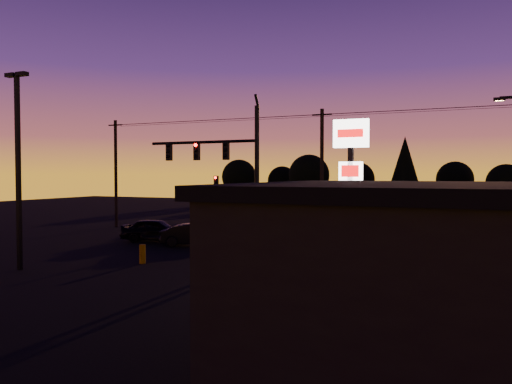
# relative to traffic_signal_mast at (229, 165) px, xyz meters

# --- Properties ---
(ground) EXTENTS (120.00, 120.00, 0.00)m
(ground) POSITION_rel_traffic_signal_mast_xyz_m (0.10, -3.99, -4.94)
(ground) COLOR black
(ground) RESTS_ON ground
(lane_arrow) EXTENTS (1.20, 3.10, 0.01)m
(lane_arrow) POSITION_rel_traffic_signal_mast_xyz_m (0.60, -2.33, -4.93)
(lane_arrow) COLOR beige
(lane_arrow) RESTS_ON ground
(traffic_signal_mast) EXTENTS (6.79, 0.52, 8.58)m
(traffic_signal_mast) POSITION_rel_traffic_signal_mast_xyz_m (0.00, 0.00, 0.00)
(traffic_signal_mast) COLOR black
(traffic_signal_mast) RESTS_ON ground
(secondary_signal) EXTENTS (0.30, 0.31, 4.35)m
(secondary_signal) POSITION_rel_traffic_signal_mast_xyz_m (-4.90, 7.49, -2.07)
(secondary_signal) COLOR black
(secondary_signal) RESTS_ON ground
(parking_lot_light) EXTENTS (1.25, 0.30, 9.14)m
(parking_lot_light) POSITION_rel_traffic_signal_mast_xyz_m (-7.40, -6.99, 0.33)
(parking_lot_light) COLOR black
(parking_lot_light) RESTS_ON ground
(pylon_sign) EXTENTS (1.50, 0.28, 6.80)m
(pylon_sign) POSITION_rel_traffic_signal_mast_xyz_m (7.10, -2.49, -0.02)
(pylon_sign) COLOR black
(pylon_sign) RESTS_ON ground
(utility_pole_0) EXTENTS (1.40, 0.26, 9.00)m
(utility_pole_0) POSITION_rel_traffic_signal_mast_xyz_m (-15.90, 10.01, -0.34)
(utility_pole_0) COLOR black
(utility_pole_0) RESTS_ON ground
(utility_pole_1) EXTENTS (1.40, 0.26, 9.00)m
(utility_pole_1) POSITION_rel_traffic_signal_mast_xyz_m (2.10, 10.01, -0.34)
(utility_pole_1) COLOR black
(utility_pole_1) RESTS_ON ground
(power_wires) EXTENTS (36.00, 1.22, 0.07)m
(power_wires) POSITION_rel_traffic_signal_mast_xyz_m (2.10, 10.01, 3.63)
(power_wires) COLOR black
(power_wires) RESTS_ON ground
(bollard) EXTENTS (0.32, 0.32, 0.95)m
(bollard) POSITION_rel_traffic_signal_mast_xyz_m (-3.20, -3.29, -4.46)
(bollard) COLOR #A47200
(bollard) RESTS_ON ground
(tree_0) EXTENTS (5.36, 5.36, 6.74)m
(tree_0) POSITION_rel_traffic_signal_mast_xyz_m (-21.90, 46.01, -0.88)
(tree_0) COLOR black
(tree_0) RESTS_ON ground
(tree_1) EXTENTS (4.54, 4.54, 5.71)m
(tree_1) POSITION_rel_traffic_signal_mast_xyz_m (-15.90, 49.01, -1.50)
(tree_1) COLOR black
(tree_1) RESTS_ON ground
(tree_2) EXTENTS (5.77, 5.78, 7.26)m
(tree_2) POSITION_rel_traffic_signal_mast_xyz_m (-9.90, 44.01, -0.57)
(tree_2) COLOR black
(tree_2) RESTS_ON ground
(tree_3) EXTENTS (4.95, 4.95, 6.22)m
(tree_3) POSITION_rel_traffic_signal_mast_xyz_m (-3.90, 48.01, -1.19)
(tree_3) COLOR black
(tree_3) RESTS_ON ground
(tree_4) EXTENTS (4.18, 4.18, 9.50)m
(tree_4) POSITION_rel_traffic_signal_mast_xyz_m (3.10, 45.01, 0.99)
(tree_4) COLOR black
(tree_4) RESTS_ON ground
(tree_5) EXTENTS (4.95, 4.95, 6.22)m
(tree_5) POSITION_rel_traffic_signal_mast_xyz_m (9.10, 50.01, -1.19)
(tree_5) COLOR black
(tree_5) RESTS_ON ground
(tree_6) EXTENTS (4.54, 4.54, 5.71)m
(tree_6) POSITION_rel_traffic_signal_mast_xyz_m (15.10, 44.01, -1.50)
(tree_6) COLOR black
(tree_6) RESTS_ON ground
(car_left) EXTENTS (4.83, 3.05, 1.53)m
(car_left) POSITION_rel_traffic_signal_mast_xyz_m (-7.39, 3.72, -4.17)
(car_left) COLOR black
(car_left) RESTS_ON ground
(car_mid) EXTENTS (4.39, 2.76, 1.37)m
(car_mid) POSITION_rel_traffic_signal_mast_xyz_m (-4.00, 3.02, -4.25)
(car_mid) COLOR black
(car_mid) RESTS_ON ground
(car_right) EXTENTS (5.11, 2.12, 1.48)m
(car_right) POSITION_rel_traffic_signal_mast_xyz_m (7.42, 3.58, -4.20)
(car_right) COLOR black
(car_right) RESTS_ON ground
(suv_parked) EXTENTS (3.81, 4.88, 1.23)m
(suv_parked) POSITION_rel_traffic_signal_mast_xyz_m (10.97, -7.26, -4.32)
(suv_parked) COLOR black
(suv_parked) RESTS_ON ground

